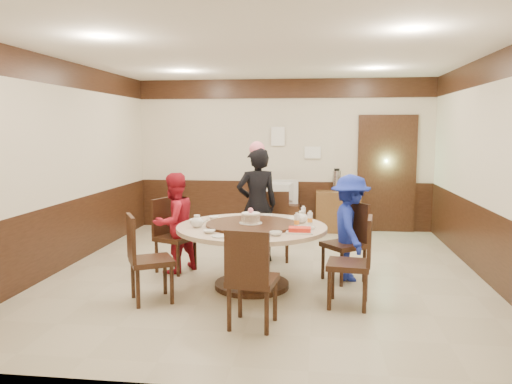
# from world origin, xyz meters

# --- Properties ---
(room) EXTENTS (6.00, 6.04, 2.84)m
(room) POSITION_xyz_m (0.01, 0.01, 1.08)
(room) COLOR beige
(room) RESTS_ON ground
(banquet_table) EXTENTS (1.77, 1.77, 0.78)m
(banquet_table) POSITION_xyz_m (-0.11, -0.64, 0.53)
(banquet_table) COLOR black
(banquet_table) RESTS_ON ground
(chair_0) EXTENTS (0.62, 0.62, 0.97)m
(chair_0) POSITION_xyz_m (1.01, -0.22, 0.30)
(chair_0) COLOR black
(chair_0) RESTS_ON ground
(chair_1) EXTENTS (0.47, 0.48, 0.97)m
(chair_1) POSITION_xyz_m (0.04, 0.68, 0.30)
(chair_1) COLOR black
(chair_1) RESTS_ON ground
(chair_2) EXTENTS (0.58, 0.58, 0.97)m
(chair_2) POSITION_xyz_m (-1.22, -0.08, 0.30)
(chair_2) COLOR black
(chair_2) RESTS_ON ground
(chair_3) EXTENTS (0.60, 0.60, 0.97)m
(chair_3) POSITION_xyz_m (-1.15, -1.27, 0.30)
(chair_3) COLOR black
(chair_3) RESTS_ON ground
(chair_4) EXTENTS (0.49, 0.50, 0.97)m
(chair_4) POSITION_xyz_m (0.05, -1.84, 0.30)
(chair_4) COLOR black
(chair_4) RESTS_ON ground
(chair_5) EXTENTS (0.50, 0.49, 0.97)m
(chair_5) POSITION_xyz_m (1.02, -1.14, 0.30)
(chair_5) COLOR black
(chair_5) RESTS_ON ground
(person_standing) EXTENTS (0.69, 0.57, 1.62)m
(person_standing) POSITION_xyz_m (-0.20, 0.57, 0.81)
(person_standing) COLOR black
(person_standing) RESTS_ON ground
(person_red) EXTENTS (0.77, 0.81, 1.32)m
(person_red) POSITION_xyz_m (-1.21, -0.11, 0.66)
(person_red) COLOR #AF1727
(person_red) RESTS_ON ground
(person_blue) EXTENTS (0.60, 0.91, 1.32)m
(person_blue) POSITION_xyz_m (1.07, -0.16, 0.66)
(person_blue) COLOR #18299E
(person_blue) RESTS_ON ground
(birthday_cake) EXTENTS (0.27, 0.27, 0.19)m
(birthday_cake) POSITION_xyz_m (-0.12, -0.66, 0.84)
(birthday_cake) COLOR white
(birthday_cake) RESTS_ON banquet_table
(teapot_left) EXTENTS (0.17, 0.15, 0.13)m
(teapot_left) POSITION_xyz_m (-0.72, -0.83, 0.81)
(teapot_left) COLOR white
(teapot_left) RESTS_ON banquet_table
(teapot_right) EXTENTS (0.17, 0.15, 0.13)m
(teapot_right) POSITION_xyz_m (0.47, -0.39, 0.81)
(teapot_right) COLOR white
(teapot_right) RESTS_ON banquet_table
(bowl_0) EXTENTS (0.14, 0.14, 0.03)m
(bowl_0) POSITION_xyz_m (-0.64, -0.26, 0.77)
(bowl_0) COLOR white
(bowl_0) RESTS_ON banquet_table
(bowl_1) EXTENTS (0.14, 0.14, 0.04)m
(bowl_1) POSITION_xyz_m (0.22, -1.16, 0.77)
(bowl_1) COLOR white
(bowl_1) RESTS_ON banquet_table
(bowl_2) EXTENTS (0.14, 0.14, 0.03)m
(bowl_2) POSITION_xyz_m (-0.52, -1.12, 0.77)
(bowl_2) COLOR white
(bowl_2) RESTS_ON banquet_table
(bowl_3) EXTENTS (0.12, 0.12, 0.04)m
(bowl_3) POSITION_xyz_m (0.58, -0.81, 0.77)
(bowl_3) COLOR white
(bowl_3) RESTS_ON banquet_table
(bowl_4) EXTENTS (0.16, 0.16, 0.04)m
(bowl_4) POSITION_xyz_m (-0.81, -0.53, 0.77)
(bowl_4) COLOR white
(bowl_4) RESTS_ON banquet_table
(bowl_5) EXTENTS (0.12, 0.12, 0.04)m
(bowl_5) POSITION_xyz_m (0.02, -0.07, 0.77)
(bowl_5) COLOR white
(bowl_5) RESTS_ON banquet_table
(saucer_near) EXTENTS (0.18, 0.18, 0.01)m
(saucer_near) POSITION_xyz_m (-0.36, -1.29, 0.76)
(saucer_near) COLOR white
(saucer_near) RESTS_ON banquet_table
(saucer_far) EXTENTS (0.18, 0.18, 0.01)m
(saucer_far) POSITION_xyz_m (0.34, -0.14, 0.76)
(saucer_far) COLOR white
(saucer_far) RESTS_ON banquet_table
(shrimp_platter) EXTENTS (0.30, 0.20, 0.06)m
(shrimp_platter) POSITION_xyz_m (0.47, -1.00, 0.78)
(shrimp_platter) COLOR white
(shrimp_platter) RESTS_ON banquet_table
(bottle_0) EXTENTS (0.06, 0.06, 0.16)m
(bottle_0) POSITION_xyz_m (0.42, -0.73, 0.83)
(bottle_0) COLOR white
(bottle_0) RESTS_ON banquet_table
(bottle_1) EXTENTS (0.06, 0.06, 0.16)m
(bottle_1) POSITION_xyz_m (0.57, -0.58, 0.83)
(bottle_1) COLOR white
(bottle_1) RESTS_ON banquet_table
(bottle_2) EXTENTS (0.06, 0.06, 0.16)m
(bottle_2) POSITION_xyz_m (0.48, -0.21, 0.83)
(bottle_2) COLOR white
(bottle_2) RESTS_ON banquet_table
(tv_stand) EXTENTS (0.85, 0.45, 0.50)m
(tv_stand) POSITION_xyz_m (-0.10, 2.75, 0.25)
(tv_stand) COLOR black
(tv_stand) RESTS_ON ground
(television) EXTENTS (0.78, 0.13, 0.45)m
(television) POSITION_xyz_m (-0.10, 2.75, 0.72)
(television) COLOR gray
(television) RESTS_ON tv_stand
(side_cabinet) EXTENTS (0.80, 0.40, 0.75)m
(side_cabinet) POSITION_xyz_m (1.03, 2.78, 0.38)
(side_cabinet) COLOR brown
(side_cabinet) RESTS_ON ground
(thermos) EXTENTS (0.15, 0.15, 0.38)m
(thermos) POSITION_xyz_m (0.99, 2.78, 0.94)
(thermos) COLOR silver
(thermos) RESTS_ON side_cabinet
(notice_left) EXTENTS (0.25, 0.00, 0.35)m
(notice_left) POSITION_xyz_m (-0.10, 2.96, 1.75)
(notice_left) COLOR white
(notice_left) RESTS_ON room
(notice_right) EXTENTS (0.30, 0.00, 0.22)m
(notice_right) POSITION_xyz_m (0.55, 2.96, 1.45)
(notice_right) COLOR white
(notice_right) RESTS_ON room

